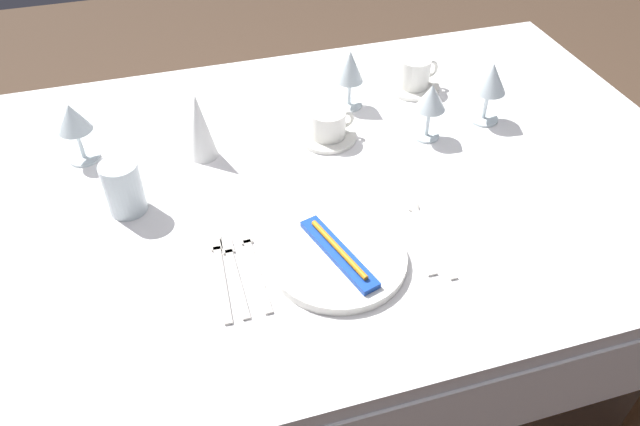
# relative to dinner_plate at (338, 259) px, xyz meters

# --- Properties ---
(ground_plane) EXTENTS (6.00, 6.00, 0.00)m
(ground_plane) POSITION_rel_dinner_plate_xyz_m (-0.01, 0.26, -0.75)
(ground_plane) COLOR #4C3828
(dining_table) EXTENTS (1.80, 1.11, 0.74)m
(dining_table) POSITION_rel_dinner_plate_xyz_m (-0.01, 0.26, -0.09)
(dining_table) COLOR white
(dining_table) RESTS_ON ground
(dinner_plate) EXTENTS (0.25, 0.25, 0.02)m
(dinner_plate) POSITION_rel_dinner_plate_xyz_m (0.00, 0.00, 0.00)
(dinner_plate) COLOR white
(dinner_plate) RESTS_ON dining_table
(toothbrush_package) EXTENTS (0.09, 0.21, 0.02)m
(toothbrush_package) POSITION_rel_dinner_plate_xyz_m (-0.00, 0.00, 0.02)
(toothbrush_package) COLOR blue
(toothbrush_package) RESTS_ON dinner_plate
(fork_outer) EXTENTS (0.02, 0.22, 0.00)m
(fork_outer) POSITION_rel_dinner_plate_xyz_m (-0.15, 0.04, -0.01)
(fork_outer) COLOR beige
(fork_outer) RESTS_ON dining_table
(fork_inner) EXTENTS (0.02, 0.20, 0.00)m
(fork_inner) POSITION_rel_dinner_plate_xyz_m (-0.19, 0.03, -0.01)
(fork_inner) COLOR beige
(fork_inner) RESTS_ON dining_table
(fork_salad) EXTENTS (0.03, 0.22, 0.00)m
(fork_salad) POSITION_rel_dinner_plate_xyz_m (-0.21, 0.03, -0.01)
(fork_salad) COLOR beige
(fork_salad) RESTS_ON dining_table
(dinner_knife) EXTENTS (0.02, 0.22, 0.00)m
(dinner_knife) POSITION_rel_dinner_plate_xyz_m (0.16, 0.02, -0.01)
(dinner_knife) COLOR beige
(dinner_knife) RESTS_ON dining_table
(spoon_soup) EXTENTS (0.03, 0.23, 0.01)m
(spoon_soup) POSITION_rel_dinner_plate_xyz_m (0.19, 0.04, -0.01)
(spoon_soup) COLOR beige
(spoon_soup) RESTS_ON dining_table
(saucer_left) EXTENTS (0.14, 0.14, 0.01)m
(saucer_left) POSITION_rel_dinner_plate_xyz_m (0.38, 0.54, -0.00)
(saucer_left) COLOR white
(saucer_left) RESTS_ON dining_table
(coffee_cup_left) EXTENTS (0.11, 0.08, 0.07)m
(coffee_cup_left) POSITION_rel_dinner_plate_xyz_m (0.38, 0.54, 0.04)
(coffee_cup_left) COLOR white
(coffee_cup_left) RESTS_ON saucer_left
(saucer_right) EXTENTS (0.14, 0.14, 0.01)m
(saucer_right) POSITION_rel_dinner_plate_xyz_m (0.10, 0.39, -0.00)
(saucer_right) COLOR white
(saucer_right) RESTS_ON dining_table
(coffee_cup_right) EXTENTS (0.11, 0.08, 0.06)m
(coffee_cup_right) POSITION_rel_dinner_plate_xyz_m (0.10, 0.39, 0.03)
(coffee_cup_right) COLOR white
(coffee_cup_right) RESTS_ON saucer_right
(wine_glass_centre) EXTENTS (0.07, 0.07, 0.15)m
(wine_glass_centre) POSITION_rel_dinner_plate_xyz_m (0.19, 0.51, 0.09)
(wine_glass_centre) COLOR silver
(wine_glass_centre) RESTS_ON dining_table
(wine_glass_left) EXTENTS (0.07, 0.07, 0.14)m
(wine_glass_left) POSITION_rel_dinner_plate_xyz_m (-0.45, 0.47, 0.09)
(wine_glass_left) COLOR silver
(wine_glass_left) RESTS_ON dining_table
(wine_glass_right) EXTENTS (0.08, 0.08, 0.15)m
(wine_glass_right) POSITION_rel_dinner_plate_xyz_m (0.48, 0.36, 0.10)
(wine_glass_right) COLOR silver
(wine_glass_right) RESTS_ON dining_table
(wine_glass_far) EXTENTS (0.07, 0.07, 0.14)m
(wine_glass_far) POSITION_rel_dinner_plate_xyz_m (0.32, 0.33, 0.09)
(wine_glass_far) COLOR silver
(wine_glass_far) RESTS_ON dining_table
(drink_tumbler) EXTENTS (0.08, 0.08, 0.11)m
(drink_tumbler) POSITION_rel_dinner_plate_xyz_m (-0.36, 0.26, 0.05)
(drink_tumbler) COLOR silver
(drink_tumbler) RESTS_ON dining_table
(napkin_folded) EXTENTS (0.07, 0.07, 0.16)m
(napkin_folded) POSITION_rel_dinner_plate_xyz_m (-0.19, 0.40, 0.07)
(napkin_folded) COLOR white
(napkin_folded) RESTS_ON dining_table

